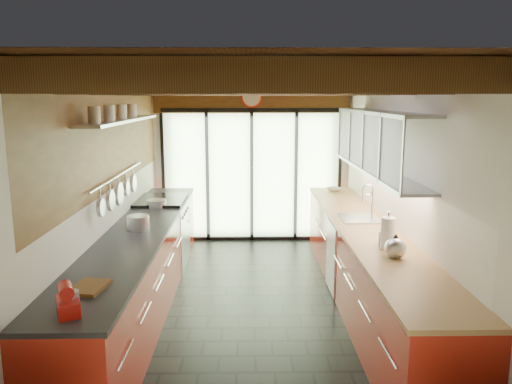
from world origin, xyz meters
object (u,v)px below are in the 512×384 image
kettle (395,247)px  bowl (334,189)px  stand_mixer (68,301)px  paper_towel (388,234)px  soap_bottle (384,235)px

kettle → bowl: bearing=90.0°
stand_mixer → bowl: size_ratio=1.30×
paper_towel → bowl: paper_towel is taller
kettle → bowl: 3.26m
kettle → paper_towel: paper_towel is taller
kettle → bowl: (-0.00, 3.26, -0.08)m
soap_bottle → kettle: bearing=-90.0°
stand_mixer → bowl: (2.54, 4.41, -0.06)m
paper_towel → soap_bottle: paper_towel is taller
soap_bottle → bowl: bearing=90.0°
bowl → stand_mixer: bearing=-119.9°
paper_towel → soap_bottle: (0.00, 0.13, -0.05)m
bowl → soap_bottle: bearing=-90.0°
kettle → soap_bottle: (-0.00, 0.38, 0.01)m
kettle → paper_towel: 0.26m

